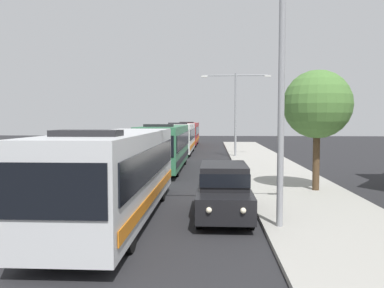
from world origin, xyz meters
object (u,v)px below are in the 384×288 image
Objects in this scene: bus_lead at (118,171)px; bus_middle at (181,137)px; bus_fourth_in_line at (188,133)px; roadside_tree at (317,105)px; white_suv at (224,188)px; streetlamp_mid at (236,105)px; streetlamp_near at (282,60)px; bus_second_in_line at (165,145)px.

bus_lead and bus_middle have the same top height.
roadside_tree is (8.20, -33.68, 2.49)m from bus_fourth_in_line.
white_suv is 22.32m from streetlamp_mid.
streetlamp_near is 23.56m from streetlamp_mid.
roadside_tree reaches higher than bus_fourth_in_line.
bus_middle is 1.87× the size of roadside_tree.
bus_middle is 2.26× the size of white_suv.
streetlamp_near is (1.70, -1.63, 4.28)m from white_suv.
bus_lead is 1.04× the size of bus_middle.
bus_lead is 1.01× the size of bus_fourth_in_line.
streetlamp_mid is at bearing 58.82° from bus_second_in_line.
bus_lead is at bearing -90.00° from bus_fourth_in_line.
bus_fourth_in_line is 1.30× the size of streetlamp_near.
streetlamp_near is 7.07m from roadside_tree.
roadside_tree is at bearing -68.77° from bus_middle.
bus_fourth_in_line reaches higher than white_suv.
streetlamp_near is at bearing -69.75° from bus_second_in_line.
bus_lead is 1.01× the size of bus_second_in_line.
bus_middle is at bearing 143.88° from streetlamp_mid.
bus_second_in_line is 10.90m from streetlamp_mid.
bus_lead is at bearing -90.00° from bus_second_in_line.
white_suv is at bearing 136.16° from streetlamp_near.
bus_lead is at bearing -147.66° from roadside_tree.
bus_fourth_in_line is at bearing 95.49° from white_suv.
bus_middle is 22.77m from roadside_tree.
bus_lead is 6.61m from streetlamp_near.
bus_lead is 1.46× the size of streetlamp_mid.
streetlamp_near is at bearing -12.61° from bus_lead.
bus_middle is at bearing 90.00° from bus_second_in_line.
streetlamp_mid reaches higher than white_suv.
bus_fourth_in_line is (0.00, 12.58, 0.00)m from bus_middle.
bus_lead is 10.02m from roadside_tree.
bus_second_in_line is (-0.00, 13.42, -0.00)m from bus_lead.
bus_fourth_in_line is 17.67m from streetlamp_mid.
bus_fourth_in_line is at bearing 103.68° from roadside_tree.
bus_lead and bus_fourth_in_line have the same top height.
bus_fourth_in_line is (-0.00, 38.87, -0.00)m from bus_lead.
bus_second_in_line is at bearing 90.00° from bus_lead.
roadside_tree is (2.80, 6.40, -1.13)m from streetlamp_near.
streetlamp_mid is 1.34× the size of roadside_tree.
roadside_tree reaches higher than bus_middle.
bus_second_in_line is at bearing -121.18° from streetlamp_mid.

